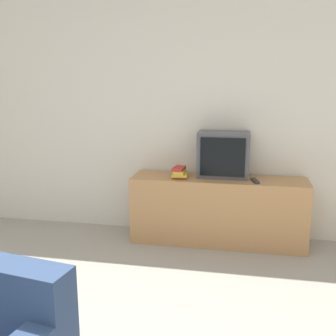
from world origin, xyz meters
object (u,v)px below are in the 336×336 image
(book_stack, at_px, (179,173))
(remote_on_stand, at_px, (255,181))
(tv_stand, at_px, (218,210))
(television, at_px, (223,155))

(book_stack, distance_m, remote_on_stand, 0.74)
(tv_stand, bearing_deg, television, 63.84)
(television, height_order, remote_on_stand, television)
(television, xyz_separation_m, remote_on_stand, (0.32, -0.16, -0.21))
(book_stack, bearing_deg, television, 14.98)
(television, distance_m, remote_on_stand, 0.41)
(television, height_order, book_stack, television)
(television, xyz_separation_m, book_stack, (-0.42, -0.11, -0.18))
(television, distance_m, book_stack, 0.47)
(tv_stand, xyz_separation_m, remote_on_stand, (0.35, -0.09, 0.35))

